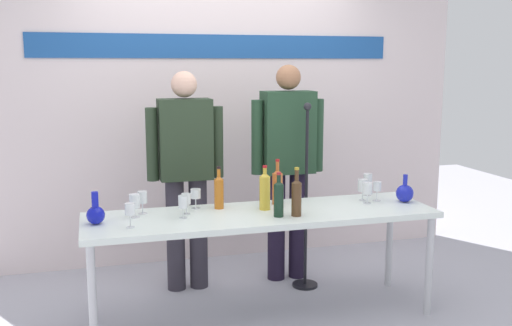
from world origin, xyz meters
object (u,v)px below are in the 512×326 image
at_px(microphone_stand, 306,227).
at_px(wine_glass_right_0, 367,189).
at_px(wine_bottle_0, 277,186).
at_px(wine_glass_right_2, 377,187).
at_px(wine_glass_left_3, 142,198).
at_px(decanter_blue_right, 405,193).
at_px(presenter_left, 186,168).
at_px(wine_bottle_3, 297,196).
at_px(wine_glass_right_1, 363,185).
at_px(wine_bottle_1, 219,191).
at_px(wine_glass_left_2, 130,210).
at_px(display_table, 262,221).
at_px(presenter_right, 288,159).
at_px(wine_glass_left_1, 183,202).
at_px(wine_glass_left_5, 196,194).
at_px(wine_bottle_4, 279,197).
at_px(wine_glass_right_3, 368,180).
at_px(decanter_blue_left, 96,213).
at_px(wine_bottle_2, 265,190).
at_px(wine_glass_left_4, 135,202).
at_px(wine_glass_left_0, 186,199).

bearing_deg(microphone_stand, wine_glass_right_0, -51.73).
distance_m(wine_bottle_0, wine_glass_right_0, 0.65).
bearing_deg(wine_glass_right_2, wine_glass_left_3, 176.94).
distance_m(decanter_blue_right, wine_glass_left_3, 1.87).
relative_size(wine_bottle_0, wine_glass_left_3, 2.11).
relative_size(presenter_left, wine_bottle_3, 5.17).
bearing_deg(wine_glass_left_3, wine_glass_right_1, -1.75).
relative_size(wine_bottle_1, wine_glass_left_2, 1.94).
distance_m(display_table, presenter_left, 0.83).
bearing_deg(presenter_right, wine_glass_right_0, -57.76).
bearing_deg(wine_glass_right_2, wine_glass_left_1, -176.37).
bearing_deg(wine_bottle_3, wine_bottle_0, 93.27).
distance_m(wine_bottle_3, microphone_stand, 0.77).
bearing_deg(wine_glass_left_1, wine_glass_left_2, -158.70).
distance_m(wine_glass_left_2, wine_glass_left_5, 0.59).
height_order(presenter_left, wine_glass_right_1, presenter_left).
xyz_separation_m(decanter_blue_right, wine_bottle_1, (-1.33, 0.18, 0.06)).
distance_m(wine_bottle_4, wine_glass_left_3, 0.91).
relative_size(wine_glass_left_5, wine_glass_right_3, 0.82).
relative_size(wine_glass_right_3, microphone_stand, 0.12).
bearing_deg(wine_glass_left_2, decanter_blue_left, 145.48).
relative_size(presenter_left, wine_glass_right_1, 10.64).
distance_m(wine_bottle_1, wine_glass_left_2, 0.70).
relative_size(wine_bottle_1, wine_glass_right_3, 1.74).
xyz_separation_m(wine_glass_left_2, wine_glass_right_0, (1.68, 0.18, -0.00)).
height_order(wine_bottle_0, wine_glass_left_5, wine_bottle_0).
relative_size(decanter_blue_left, wine_glass_right_2, 1.45).
relative_size(presenter_right, wine_glass_left_2, 11.33).
bearing_deg(presenter_right, wine_bottle_2, -121.78).
bearing_deg(wine_glass_left_1, wine_bottle_3, -11.65).
bearing_deg(wine_glass_left_5, presenter_right, 28.08).
bearing_deg(wine_glass_right_1, wine_glass_left_5, 175.63).
bearing_deg(wine_glass_left_4, wine_bottle_3, -13.62).
bearing_deg(wine_glass_left_1, display_table, -0.23).
bearing_deg(wine_glass_left_1, wine_glass_right_1, 5.65).
xyz_separation_m(wine_glass_left_1, wine_glass_right_2, (1.44, 0.09, -0.00)).
xyz_separation_m(wine_bottle_2, microphone_stand, (0.44, 0.37, -0.40)).
height_order(presenter_left, wine_glass_left_5, presenter_left).
relative_size(wine_glass_left_0, wine_glass_left_3, 0.91).
bearing_deg(wine_glass_left_3, decanter_blue_right, -5.42).
distance_m(wine_bottle_1, wine_glass_right_3, 1.17).
xyz_separation_m(wine_bottle_1, wine_glass_right_3, (1.17, 0.08, -0.00)).
height_order(presenter_left, wine_bottle_1, presenter_left).
distance_m(wine_bottle_0, wine_glass_left_5, 0.59).
bearing_deg(wine_bottle_1, wine_glass_left_3, -179.46).
bearing_deg(wine_bottle_4, wine_glass_right_3, 25.50).
bearing_deg(wine_bottle_3, wine_glass_left_2, 179.18).
distance_m(decanter_blue_right, presenter_left, 1.63).
distance_m(presenter_left, wine_glass_right_3, 1.38).
relative_size(decanter_blue_left, wine_glass_left_4, 1.34).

